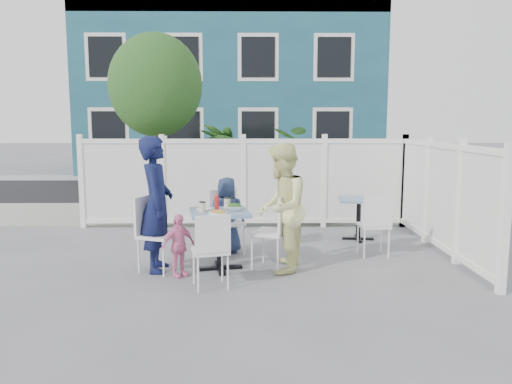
{
  "coord_description": "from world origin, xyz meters",
  "views": [
    {
      "loc": [
        0.22,
        -6.5,
        1.89
      ],
      "look_at": [
        0.3,
        0.16,
        0.96
      ],
      "focal_mm": 35.0,
      "sensor_mm": 36.0,
      "label": 1
    }
  ],
  "objects_px": {
    "chair_left": "(152,228)",
    "chair_back": "(226,216)",
    "chair_right": "(276,226)",
    "man": "(157,204)",
    "boy": "(227,215)",
    "utility_cabinet": "(134,182)",
    "main_table": "(220,224)",
    "woman": "(281,208)",
    "spare_table": "(359,208)",
    "toddler": "(178,246)",
    "chair_near": "(211,245)"
  },
  "relations": [
    {
      "from": "man",
      "to": "toddler",
      "type": "bearing_deg",
      "value": -136.97
    },
    {
      "from": "chair_right",
      "to": "man",
      "type": "xyz_separation_m",
      "value": [
        -1.53,
        -0.05,
        0.3
      ]
    },
    {
      "from": "toddler",
      "to": "chair_back",
      "type": "bearing_deg",
      "value": 24.93
    },
    {
      "from": "utility_cabinet",
      "to": "chair_right",
      "type": "xyz_separation_m",
      "value": [
        2.8,
        -4.2,
        -0.07
      ]
    },
    {
      "from": "chair_left",
      "to": "chair_back",
      "type": "relative_size",
      "value": 1.05
    },
    {
      "from": "spare_table",
      "to": "woman",
      "type": "relative_size",
      "value": 0.43
    },
    {
      "from": "chair_back",
      "to": "boy",
      "type": "bearing_deg",
      "value": 139.39
    },
    {
      "from": "utility_cabinet",
      "to": "toddler",
      "type": "bearing_deg",
      "value": -69.11
    },
    {
      "from": "chair_near",
      "to": "boy",
      "type": "relative_size",
      "value": 0.79
    },
    {
      "from": "chair_left",
      "to": "toddler",
      "type": "relative_size",
      "value": 1.23
    },
    {
      "from": "spare_table",
      "to": "chair_left",
      "type": "bearing_deg",
      "value": -150.96
    },
    {
      "from": "chair_near",
      "to": "toddler",
      "type": "distance_m",
      "value": 0.65
    },
    {
      "from": "main_table",
      "to": "boy",
      "type": "bearing_deg",
      "value": 86.53
    },
    {
      "from": "spare_table",
      "to": "man",
      "type": "relative_size",
      "value": 0.41
    },
    {
      "from": "utility_cabinet",
      "to": "man",
      "type": "distance_m",
      "value": 4.45
    },
    {
      "from": "utility_cabinet",
      "to": "man",
      "type": "relative_size",
      "value": 0.73
    },
    {
      "from": "chair_right",
      "to": "chair_near",
      "type": "xyz_separation_m",
      "value": [
        -0.78,
        -0.79,
        -0.05
      ]
    },
    {
      "from": "chair_back",
      "to": "chair_left",
      "type": "bearing_deg",
      "value": 20.74
    },
    {
      "from": "chair_left",
      "to": "chair_right",
      "type": "xyz_separation_m",
      "value": [
        1.58,
        0.07,
        0.0
      ]
    },
    {
      "from": "chair_right",
      "to": "toddler",
      "type": "relative_size",
      "value": 1.24
    },
    {
      "from": "woman",
      "to": "chair_right",
      "type": "bearing_deg",
      "value": -142.58
    },
    {
      "from": "chair_left",
      "to": "chair_right",
      "type": "distance_m",
      "value": 1.59
    },
    {
      "from": "main_table",
      "to": "chair_back",
      "type": "bearing_deg",
      "value": 87.8
    },
    {
      "from": "chair_back",
      "to": "woman",
      "type": "distance_m",
      "value": 1.23
    },
    {
      "from": "utility_cabinet",
      "to": "main_table",
      "type": "distance_m",
      "value": 4.72
    },
    {
      "from": "utility_cabinet",
      "to": "chair_back",
      "type": "bearing_deg",
      "value": -56.41
    },
    {
      "from": "spare_table",
      "to": "toddler",
      "type": "xyz_separation_m",
      "value": [
        -2.63,
        -1.92,
        -0.13
      ]
    },
    {
      "from": "utility_cabinet",
      "to": "woman",
      "type": "bearing_deg",
      "value": -54.83
    },
    {
      "from": "man",
      "to": "boy",
      "type": "bearing_deg",
      "value": -49.18
    },
    {
      "from": "chair_right",
      "to": "boy",
      "type": "distance_m",
      "value": 1.06
    },
    {
      "from": "chair_back",
      "to": "woman",
      "type": "height_order",
      "value": "woman"
    },
    {
      "from": "main_table",
      "to": "woman",
      "type": "xyz_separation_m",
      "value": [
        0.78,
        -0.07,
        0.22
      ]
    },
    {
      "from": "utility_cabinet",
      "to": "man",
      "type": "xyz_separation_m",
      "value": [
        1.28,
        -4.26,
        0.23
      ]
    },
    {
      "from": "main_table",
      "to": "chair_near",
      "type": "distance_m",
      "value": 0.76
    },
    {
      "from": "toddler",
      "to": "chair_right",
      "type": "bearing_deg",
      "value": -25.45
    },
    {
      "from": "man",
      "to": "spare_table",
      "type": "bearing_deg",
      "value": -65.66
    },
    {
      "from": "toddler",
      "to": "utility_cabinet",
      "type": "bearing_deg",
      "value": 68.69
    },
    {
      "from": "spare_table",
      "to": "chair_left",
      "type": "distance_m",
      "value": 3.43
    },
    {
      "from": "spare_table",
      "to": "woman",
      "type": "height_order",
      "value": "woman"
    },
    {
      "from": "boy",
      "to": "chair_back",
      "type": "bearing_deg",
      "value": -12.81
    },
    {
      "from": "main_table",
      "to": "chair_left",
      "type": "xyz_separation_m",
      "value": [
        -0.86,
        -0.03,
        -0.04
      ]
    },
    {
      "from": "chair_back",
      "to": "toddler",
      "type": "bearing_deg",
      "value": 41.05
    },
    {
      "from": "chair_near",
      "to": "toddler",
      "type": "height_order",
      "value": "chair_near"
    },
    {
      "from": "utility_cabinet",
      "to": "boy",
      "type": "height_order",
      "value": "utility_cabinet"
    },
    {
      "from": "chair_back",
      "to": "chair_near",
      "type": "bearing_deg",
      "value": 62.68
    },
    {
      "from": "utility_cabinet",
      "to": "chair_back",
      "type": "distance_m",
      "value": 3.98
    },
    {
      "from": "man",
      "to": "chair_near",
      "type": "bearing_deg",
      "value": -139.51
    },
    {
      "from": "chair_near",
      "to": "boy",
      "type": "xyz_separation_m",
      "value": [
        0.1,
        1.61,
        0.05
      ]
    },
    {
      "from": "utility_cabinet",
      "to": "chair_near",
      "type": "relative_size",
      "value": 1.44
    },
    {
      "from": "chair_right",
      "to": "main_table",
      "type": "bearing_deg",
      "value": 117.3
    }
  ]
}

